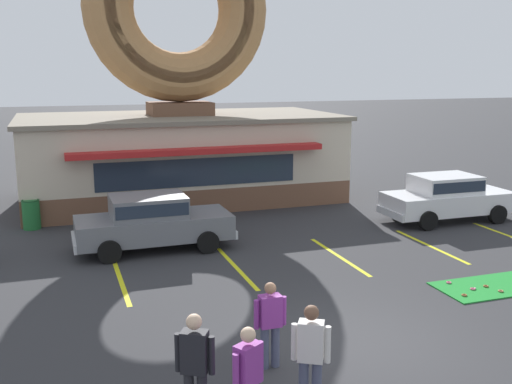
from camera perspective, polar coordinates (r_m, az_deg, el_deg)
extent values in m
plane|color=#2D2D30|center=(11.99, 9.97, -13.93)|extent=(160.00, 160.00, 0.00)
cube|color=brown|center=(24.37, -7.08, 0.46)|extent=(12.00, 6.00, 0.90)
cube|color=beige|center=(24.11, -7.17, 4.19)|extent=(12.00, 6.00, 2.30)
cube|color=slate|center=(23.98, -7.25, 7.11)|extent=(12.30, 6.30, 0.16)
cube|color=#B21E1E|center=(20.88, -5.33, 3.92)|extent=(9.00, 0.60, 0.20)
cube|color=#232D3D|center=(21.27, -5.47, 1.88)|extent=(7.20, 0.03, 1.00)
cube|color=brown|center=(23.96, -7.27, 7.90)|extent=(2.40, 1.80, 0.50)
torus|color=#B27F4C|center=(24.02, -7.51, 16.98)|extent=(7.10, 1.90, 7.10)
torus|color=#9E6B42|center=(23.60, -7.29, 17.08)|extent=(6.25, 1.05, 6.24)
cube|color=#1E842D|center=(15.83, 22.45, -8.17)|extent=(3.36, 1.42, 0.03)
torus|color=brown|center=(14.74, 19.22, -9.25)|extent=(0.13, 0.13, 0.04)
torus|color=#D8667F|center=(15.20, 19.94, -8.66)|extent=(0.13, 0.13, 0.04)
torus|color=brown|center=(15.49, 21.05, -8.36)|extent=(0.13, 0.13, 0.04)
torus|color=#A5724C|center=(15.29, 22.29, -8.72)|extent=(0.13, 0.13, 0.04)
torus|color=#D8667F|center=(15.44, 17.89, -8.20)|extent=(0.13, 0.13, 0.04)
sphere|color=white|center=(15.25, 20.15, -8.59)|extent=(0.04, 0.04, 0.04)
cube|color=silver|center=(21.58, 17.80, -0.90)|extent=(4.42, 1.80, 0.68)
cube|color=silver|center=(21.37, 17.58, 0.74)|extent=(2.12, 1.58, 0.60)
cube|color=#232D3D|center=(21.36, 17.58, 0.80)|extent=(2.03, 1.60, 0.36)
cube|color=silver|center=(22.99, 22.27, -1.08)|extent=(0.12, 1.67, 0.24)
cube|color=silver|center=(20.41, 12.68, -2.01)|extent=(0.12, 1.67, 0.24)
cylinder|color=black|center=(23.14, 19.21, -1.03)|extent=(0.64, 0.23, 0.64)
cylinder|color=black|center=(21.81, 22.00, -1.98)|extent=(0.64, 0.23, 0.64)
cylinder|color=black|center=(21.61, 13.45, -1.57)|extent=(0.64, 0.23, 0.64)
cylinder|color=black|center=(20.18, 16.06, -2.64)|extent=(0.64, 0.23, 0.64)
cube|color=slate|center=(17.55, -9.68, -3.32)|extent=(4.41, 1.79, 0.68)
cube|color=slate|center=(17.37, -10.24, -1.31)|extent=(2.11, 1.58, 0.60)
cube|color=#232D3D|center=(17.37, -10.24, -1.25)|extent=(2.03, 1.60, 0.36)
cube|color=silver|center=(18.09, -2.67, -3.49)|extent=(0.11, 1.67, 0.24)
cube|color=silver|center=(17.40, -16.93, -4.61)|extent=(0.11, 1.67, 0.24)
cylinder|color=black|center=(18.73, -5.99, -3.33)|extent=(0.64, 0.23, 0.64)
cylinder|color=black|center=(17.08, -4.61, -4.78)|extent=(0.64, 0.23, 0.64)
cylinder|color=black|center=(18.32, -14.33, -3.98)|extent=(0.64, 0.23, 0.64)
cylinder|color=black|center=(16.64, -13.77, -5.54)|extent=(0.64, 0.23, 0.64)
cube|color=black|center=(8.90, -5.86, -14.90)|extent=(0.45, 0.40, 0.63)
cylinder|color=black|center=(8.85, -4.25, -15.25)|extent=(0.10, 0.10, 0.58)
cylinder|color=black|center=(8.99, -7.44, -14.90)|extent=(0.10, 0.10, 0.58)
sphere|color=beige|center=(8.71, -5.93, -12.19)|extent=(0.23, 0.23, 0.23)
cylinder|color=#474C66|center=(10.83, 1.85, -14.43)|extent=(0.15, 0.15, 0.77)
cylinder|color=#474C66|center=(10.76, 0.83, -14.59)|extent=(0.15, 0.15, 0.77)
cube|color=#8C3393|center=(10.52, 1.36, -11.26)|extent=(0.38, 0.25, 0.56)
cylinder|color=#8C3393|center=(10.62, 2.65, -11.21)|extent=(0.10, 0.10, 0.52)
cylinder|color=#8C3393|center=(10.45, 0.05, -11.58)|extent=(0.10, 0.10, 0.52)
sphere|color=#9E7051|center=(10.36, 1.37, -9.15)|extent=(0.21, 0.21, 0.21)
cube|color=silver|center=(9.24, 5.25, -13.96)|extent=(0.45, 0.40, 0.62)
cylinder|color=silver|center=(9.27, 3.66, -14.04)|extent=(0.10, 0.10, 0.57)
cylinder|color=silver|center=(9.23, 6.84, -14.23)|extent=(0.10, 0.10, 0.57)
sphere|color=brown|center=(9.05, 5.31, -11.37)|extent=(0.23, 0.23, 0.23)
cube|color=#8C3393|center=(8.67, -0.75, -16.06)|extent=(0.45, 0.40, 0.60)
cylinder|color=#8C3393|center=(8.85, 0.37, -15.66)|extent=(0.10, 0.10, 0.55)
cylinder|color=#8C3393|center=(8.52, -1.93, -16.81)|extent=(0.10, 0.10, 0.55)
sphere|color=beige|center=(8.48, -0.76, -13.44)|extent=(0.22, 0.22, 0.22)
cylinder|color=#1E662D|center=(20.86, -20.61, -2.04)|extent=(0.56, 0.56, 0.95)
torus|color=#123D1B|center=(20.76, -20.71, -0.76)|extent=(0.57, 0.57, 0.05)
cube|color=yellow|center=(15.37, -12.77, -8.18)|extent=(0.12, 3.60, 0.01)
cube|color=yellow|center=(15.92, -1.90, -7.19)|extent=(0.12, 3.60, 0.01)
cube|color=yellow|center=(16.99, 7.88, -6.07)|extent=(0.12, 3.60, 0.01)
cube|color=yellow|center=(18.49, 16.25, -4.96)|extent=(0.12, 3.60, 0.01)
cube|color=yellow|center=(20.33, 23.22, -3.96)|extent=(0.12, 3.60, 0.01)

